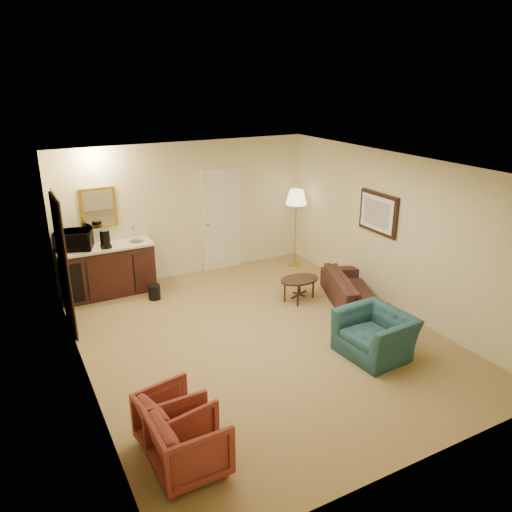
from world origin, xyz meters
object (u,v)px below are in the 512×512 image
Objects in this scene: wetbar_cabinet at (108,270)px; rose_chair_far at (175,418)px; teal_armchair at (376,328)px; coffee_table at (299,289)px; microwave at (73,238)px; coffee_maker at (105,239)px; waste_bin at (154,292)px; sofa at (355,286)px; rose_chair_near at (189,440)px; floor_lamp at (295,228)px.

wetbar_cabinet reaches higher than rose_chair_far.
teal_armchair is 1.37× the size of coffee_table.
wetbar_cabinet is 2.70× the size of microwave.
microwave is 0.53m from coffee_maker.
wetbar_cabinet reaches higher than teal_armchair.
coffee_table is 4.00m from microwave.
microwave is (-1.15, 0.67, 0.99)m from waste_bin.
waste_bin is 0.44× the size of microwave.
rose_chair_far is 0.99× the size of coffee_table.
rose_chair_far reaches higher than coffee_table.
waste_bin is at bearing -19.21° from coffee_maker.
sofa is at bearing -15.75° from coffee_maker.
rose_chair_near is 0.45× the size of floor_lamp.
coffee_maker is at bearing 149.31° from coffee_table.
rose_chair_far is (-0.25, -4.32, -0.11)m from wetbar_cabinet.
waste_bin is at bearing -150.40° from teal_armchair.
coffee_maker is (-0.65, 0.49, 0.95)m from waste_bin.
waste_bin is (-2.24, 1.23, -0.07)m from coffee_table.
rose_chair_far is at bearing -0.96° from rose_chair_near.
rose_chair_near is at bearing -68.47° from microwave.
teal_armchair is at bearing 172.88° from sofa.
wetbar_cabinet is 1.70× the size of teal_armchair.
coffee_table is (2.89, -1.83, -0.26)m from wetbar_cabinet.
coffee_maker reaches higher than sofa.
coffee_maker is at bearing 176.74° from floor_lamp.
sofa is 2.19m from floor_lamp.
teal_armchair is at bearing -35.27° from coffee_maker.
floor_lamp is (3.75, -0.32, 0.34)m from wetbar_cabinet.
waste_bin is at bearing -11.57° from microwave.
teal_armchair is 5.22m from microwave.
rose_chair_near reaches higher than waste_bin.
rose_chair_far is 1.15× the size of microwave.
rose_chair_near is 4.28m from coffee_table.
teal_armchair is 2.05m from coffee_table.
coffee_maker reaches higher than teal_armchair.
rose_chair_far is at bearing 136.69° from sofa.
microwave is (-0.25, 4.79, 0.77)m from rose_chair_near.
wetbar_cabinet is 5.07× the size of coffee_maker.
coffee_table is at bearing -48.33° from rose_chair_near.
teal_armchair reaches higher than rose_chair_far.
teal_armchair is 3.22m from rose_chair_near.
wetbar_cabinet is at bearing -14.17° from rose_chair_far.
microwave reaches higher than rose_chair_far.
sofa reaches higher than rose_chair_far.
microwave is (-0.25, 4.39, 0.78)m from rose_chair_far.
microwave reaches higher than coffee_table.
floor_lamp reaches higher than rose_chair_far.
wetbar_cabinet is 0.84m from microwave.
rose_chair_far is 4.28m from coffee_maker.
rose_chair_near reaches higher than rose_chair_far.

